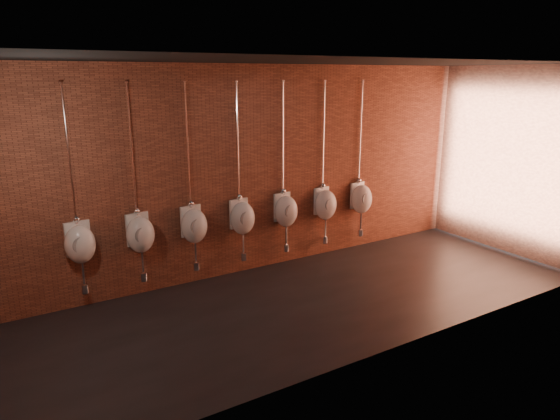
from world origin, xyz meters
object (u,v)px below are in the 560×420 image
Objects in this scene: urinal_1 at (140,233)px; urinal_6 at (361,198)px; urinal_3 at (242,217)px; urinal_2 at (194,225)px; urinal_0 at (80,243)px; urinal_5 at (325,204)px; urinal_4 at (286,210)px.

urinal_1 and urinal_6 have the same top height.
urinal_6 is at bearing 0.00° from urinal_3.
urinal_2 is at bearing 0.00° from urinal_1.
urinal_2 is at bearing 180.00° from urinal_6.
urinal_3 is at bearing 180.00° from urinal_6.
urinal_0 is at bearing 180.00° from urinal_6.
urinal_3 is 1.57m from urinal_5.
urinal_2 is (1.57, 0.00, 0.00)m from urinal_0.
urinal_4 is at bearing 0.00° from urinal_3.
urinal_2 is 1.00× the size of urinal_5.
urinal_6 is (1.57, 0.00, 0.00)m from urinal_4.
urinal_2 is 0.78m from urinal_3.
urinal_3 is 1.00× the size of urinal_5.
urinal_5 is (3.92, 0.00, 0.00)m from urinal_0.
urinal_4 is (2.35, 0.00, 0.00)m from urinal_1.
urinal_3 is 2.35m from urinal_6.
urinal_6 is (3.92, 0.00, 0.00)m from urinal_1.
urinal_2 is 1.00× the size of urinal_3.
urinal_4 is at bearing 0.00° from urinal_1.
urinal_2 is 1.00× the size of urinal_4.
urinal_5 and urinal_6 have the same top height.
urinal_0 and urinal_4 have the same top height.
urinal_2 is (0.78, 0.00, 0.00)m from urinal_1.
urinal_0 is at bearing 180.00° from urinal_3.
urinal_0 is 2.35m from urinal_3.
urinal_5 is at bearing 0.00° from urinal_4.
urinal_1 is 1.00× the size of urinal_6.
urinal_4 is at bearing 0.00° from urinal_0.
urinal_0 is 4.71m from urinal_6.
urinal_1 is at bearing 180.00° from urinal_3.
urinal_3 and urinal_5 have the same top height.
urinal_1 is 1.00× the size of urinal_4.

